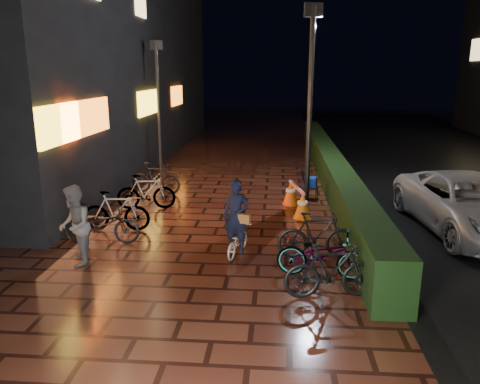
# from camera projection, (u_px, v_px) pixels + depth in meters

# --- Properties ---
(ground) EXTENTS (80.00, 80.00, 0.00)m
(ground) POSITION_uv_depth(u_px,v_px,m) (203.00, 263.00, 9.43)
(ground) COLOR #381911
(ground) RESTS_ON ground
(hedge) EXTENTS (0.70, 20.00, 1.00)m
(hedge) POSITION_uv_depth(u_px,v_px,m) (329.00, 165.00, 16.76)
(hedge) COLOR black
(hedge) RESTS_ON ground
(bystander_person) EXTENTS (0.83, 0.94, 1.62)m
(bystander_person) POSITION_uv_depth(u_px,v_px,m) (75.00, 226.00, 9.20)
(bystander_person) COLOR #59585B
(bystander_person) RESTS_ON ground
(van) EXTENTS (2.77, 5.10, 1.36)m
(van) POSITION_uv_depth(u_px,v_px,m) (471.00, 204.00, 11.11)
(van) COLOR #A1A1A5
(van) RESTS_ON ground
(storefront_block) EXTENTS (12.09, 22.00, 9.00)m
(storefront_block) POSITION_uv_depth(u_px,v_px,m) (25.00, 53.00, 20.13)
(storefront_block) COLOR black
(storefront_block) RESTS_ON ground
(lamp_post_hedge) EXTENTS (0.52, 0.25, 5.55)m
(lamp_post_hedge) POSITION_uv_depth(u_px,v_px,m) (310.00, 97.00, 13.21)
(lamp_post_hedge) COLOR black
(lamp_post_hedge) RESTS_ON ground
(lamp_post_sf) EXTENTS (0.46, 0.15, 4.81)m
(lamp_post_sf) POSITION_uv_depth(u_px,v_px,m) (159.00, 102.00, 17.13)
(lamp_post_sf) COLOR black
(lamp_post_sf) RESTS_ON ground
(cyclist) EXTENTS (0.68, 1.20, 1.64)m
(cyclist) POSITION_uv_depth(u_px,v_px,m) (237.00, 227.00, 9.72)
(cyclist) COLOR silver
(cyclist) RESTS_ON ground
(traffic_barrier) EXTENTS (0.74, 1.77, 0.72)m
(traffic_barrier) POSITION_uv_depth(u_px,v_px,m) (296.00, 199.00, 12.84)
(traffic_barrier) COLOR orange
(traffic_barrier) RESTS_ON ground
(cart_assembly) EXTENTS (0.62, 0.53, 0.96)m
(cart_assembly) POSITION_uv_depth(u_px,v_px,m) (310.00, 183.00, 14.02)
(cart_assembly) COLOR black
(cart_assembly) RESTS_ON ground
(parked_bikes_storefront) EXTENTS (1.94, 5.17, 0.98)m
(parked_bikes_storefront) POSITION_uv_depth(u_px,v_px,m) (132.00, 200.00, 12.27)
(parked_bikes_storefront) COLOR black
(parked_bikes_storefront) RESTS_ON ground
(parked_bikes_hedge) EXTENTS (1.80, 2.42, 0.98)m
(parked_bikes_hedge) POSITION_uv_depth(u_px,v_px,m) (323.00, 253.00, 8.74)
(parked_bikes_hedge) COLOR black
(parked_bikes_hedge) RESTS_ON ground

